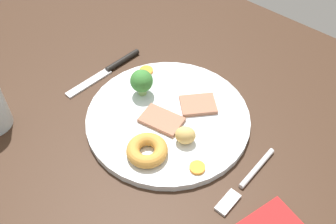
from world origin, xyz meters
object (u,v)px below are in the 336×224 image
(fork, at_px, (245,182))
(carrot_coin_back, at_px, (197,168))
(carrot_coin_front, at_px, (146,71))
(yorkshire_pudding, at_px, (147,150))
(broccoli_floret, at_px, (142,81))
(roast_potato_left, at_px, (185,135))
(knife, at_px, (111,68))
(meat_slice_main, at_px, (162,120))
(meat_slice_under, at_px, (198,105))
(dinner_plate, at_px, (168,118))

(fork, bearing_deg, carrot_coin_back, -62.37)
(carrot_coin_front, distance_m, carrot_coin_back, 0.25)
(yorkshire_pudding, xyz_separation_m, broccoli_floret, (0.11, -0.10, 0.02))
(yorkshire_pudding, bearing_deg, carrot_coin_front, -46.24)
(roast_potato_left, xyz_separation_m, carrot_coin_back, (-0.05, 0.03, -0.01))
(yorkshire_pudding, relative_size, roast_potato_left, 1.96)
(yorkshire_pudding, relative_size, carrot_coin_front, 2.55)
(knife, bearing_deg, meat_slice_main, 79.48)
(carrot_coin_back, bearing_deg, roast_potato_left, -30.84)
(fork, bearing_deg, yorkshire_pudding, -65.40)
(meat_slice_main, distance_m, fork, 0.18)
(yorkshire_pudding, xyz_separation_m, carrot_coin_front, (0.14, -0.15, -0.01))
(broccoli_floret, relative_size, knife, 0.29)
(meat_slice_main, xyz_separation_m, roast_potato_left, (-0.06, 0.01, 0.01))
(carrot_coin_back, bearing_deg, fork, -152.22)
(fork, relative_size, knife, 0.82)
(meat_slice_under, xyz_separation_m, carrot_coin_front, (0.14, -0.01, -0.00))
(meat_slice_under, relative_size, fork, 0.42)
(meat_slice_under, relative_size, yorkshire_pudding, 0.93)
(dinner_plate, height_order, carrot_coin_back, carrot_coin_back)
(dinner_plate, bearing_deg, roast_potato_left, 157.55)
(meat_slice_under, height_order, roast_potato_left, roast_potato_left)
(broccoli_floret, bearing_deg, meat_slice_main, 158.77)
(carrot_coin_back, distance_m, broccoli_floret, 0.20)
(roast_potato_left, height_order, broccoli_floret, broccoli_floret)
(yorkshire_pudding, xyz_separation_m, knife, (0.21, -0.11, -0.02))
(yorkshire_pudding, xyz_separation_m, carrot_coin_back, (-0.08, -0.03, -0.01))
(meat_slice_main, relative_size, roast_potato_left, 2.08)
(roast_potato_left, distance_m, broccoli_floret, 0.14)
(roast_potato_left, bearing_deg, carrot_coin_back, 149.16)
(dinner_plate, xyz_separation_m, meat_slice_main, (-0.00, 0.02, 0.01))
(dinner_plate, distance_m, carrot_coin_front, 0.13)
(dinner_plate, relative_size, yorkshire_pudding, 4.30)
(roast_potato_left, xyz_separation_m, fork, (-0.12, -0.01, -0.03))
(carrot_coin_front, relative_size, carrot_coin_back, 1.04)
(dinner_plate, distance_m, fork, 0.18)
(knife, bearing_deg, yorkshire_pudding, 65.00)
(roast_potato_left, bearing_deg, knife, -12.07)
(meat_slice_under, height_order, yorkshire_pudding, yorkshire_pudding)
(roast_potato_left, bearing_deg, meat_slice_main, -6.72)
(yorkshire_pudding, bearing_deg, meat_slice_under, -88.27)
(broccoli_floret, height_order, knife, broccoli_floret)
(yorkshire_pudding, distance_m, fork, 0.17)
(roast_potato_left, relative_size, carrot_coin_back, 1.36)
(meat_slice_main, distance_m, carrot_coin_front, 0.14)
(meat_slice_under, height_order, knife, meat_slice_under)
(carrot_coin_front, bearing_deg, meat_slice_under, 177.17)
(roast_potato_left, height_order, fork, roast_potato_left)
(meat_slice_under, xyz_separation_m, knife, (0.21, 0.03, -0.01))
(meat_slice_main, height_order, broccoli_floret, broccoli_floret)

